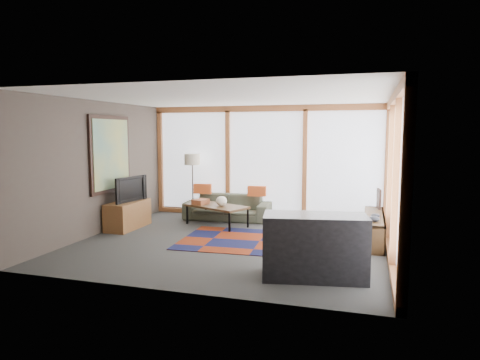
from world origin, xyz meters
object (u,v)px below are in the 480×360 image
(floor_lamp, at_px, (193,185))
(television, at_px, (128,189))
(sofa, at_px, (228,207))
(coffee_table, at_px, (217,215))
(bar_counter, at_px, (315,246))
(bookshelf, at_px, (374,228))
(tv_console, at_px, (128,215))

(floor_lamp, relative_size, television, 1.64)
(television, bearing_deg, sofa, -39.35)
(floor_lamp, xyz_separation_m, coffee_table, (0.90, -0.82, -0.52))
(sofa, relative_size, bar_counter, 1.40)
(bookshelf, bearing_deg, television, -176.11)
(bookshelf, distance_m, bar_counter, 2.45)
(floor_lamp, bearing_deg, television, -116.51)
(floor_lamp, distance_m, tv_console, 1.83)
(coffee_table, bearing_deg, television, -156.16)
(bookshelf, bearing_deg, sofa, 160.85)
(floor_lamp, relative_size, bar_counter, 1.07)
(coffee_table, height_order, bar_counter, bar_counter)
(sofa, height_order, coffee_table, sofa)
(tv_console, bearing_deg, bookshelf, 4.12)
(floor_lamp, relative_size, tv_console, 1.32)
(television, height_order, bar_counter, television)
(bookshelf, bearing_deg, bar_counter, -109.10)
(sofa, bearing_deg, bookshelf, -22.35)
(coffee_table, distance_m, television, 1.94)
(floor_lamp, xyz_separation_m, bookshelf, (4.11, -1.23, -0.50))
(floor_lamp, height_order, television, floor_lamp)
(television, bearing_deg, bookshelf, -75.91)
(floor_lamp, bearing_deg, sofa, -7.43)
(floor_lamp, distance_m, coffee_table, 1.33)
(sofa, distance_m, bar_counter, 4.18)
(sofa, relative_size, floor_lamp, 1.31)
(bar_counter, bearing_deg, coffee_table, 121.44)
(coffee_table, bearing_deg, bar_counter, -48.51)
(floor_lamp, relative_size, coffee_table, 1.13)
(sofa, bearing_deg, floor_lamp, 169.38)
(television, bearing_deg, floor_lamp, -16.32)
(floor_lamp, height_order, tv_console, floor_lamp)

